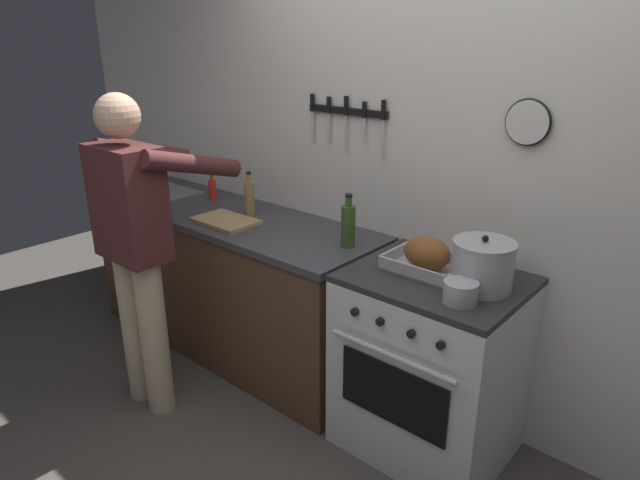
% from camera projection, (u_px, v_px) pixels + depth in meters
% --- Properties ---
extents(wall_back, '(6.00, 0.13, 2.60)m').
position_uv_depth(wall_back, '(441.00, 166.00, 2.72)').
color(wall_back, white).
rests_on(wall_back, ground).
extents(counter_block, '(2.03, 0.65, 0.90)m').
position_uv_depth(counter_block, '(230.00, 279.00, 3.50)').
color(counter_block, brown).
rests_on(counter_block, ground).
extents(stove, '(0.76, 0.67, 0.90)m').
position_uv_depth(stove, '(430.00, 364.00, 2.62)').
color(stove, white).
rests_on(stove, ground).
extents(person_cook, '(0.51, 0.63, 1.66)m').
position_uv_depth(person_cook, '(137.00, 238.00, 2.77)').
color(person_cook, '#C6B793').
rests_on(person_cook, ground).
extents(roasting_pan, '(0.35, 0.26, 0.16)m').
position_uv_depth(roasting_pan, '(427.00, 257.00, 2.50)').
color(roasting_pan, '#B7B7BC').
rests_on(roasting_pan, stove).
extents(stock_pot, '(0.26, 0.26, 0.24)m').
position_uv_depth(stock_pot, '(482.00, 265.00, 2.32)').
color(stock_pot, '#B7B7BC').
rests_on(stock_pot, stove).
extents(saucepan, '(0.14, 0.14, 0.09)m').
position_uv_depth(saucepan, '(460.00, 292.00, 2.22)').
color(saucepan, '#B7B7BC').
rests_on(saucepan, stove).
extents(cutting_board, '(0.36, 0.24, 0.02)m').
position_uv_depth(cutting_board, '(226.00, 221.00, 3.16)').
color(cutting_board, tan).
rests_on(cutting_board, counter_block).
extents(bottle_hot_sauce, '(0.05, 0.05, 0.17)m').
position_uv_depth(bottle_hot_sauce, '(212.00, 189.00, 3.57)').
color(bottle_hot_sauce, red).
rests_on(bottle_hot_sauce, counter_block).
extents(bottle_vinegar, '(0.06, 0.06, 0.26)m').
position_uv_depth(bottle_vinegar, '(250.00, 197.00, 3.25)').
color(bottle_vinegar, '#997F4C').
rests_on(bottle_vinegar, counter_block).
extents(bottle_olive_oil, '(0.07, 0.07, 0.27)m').
position_uv_depth(bottle_olive_oil, '(348.00, 225.00, 2.78)').
color(bottle_olive_oil, '#385623').
rests_on(bottle_olive_oil, counter_block).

